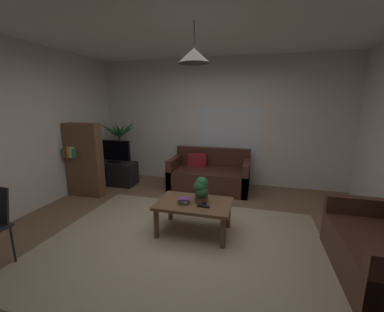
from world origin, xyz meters
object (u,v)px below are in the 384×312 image
(remote_on_table_1, at_px, (201,202))
(pendant_lamp, at_px, (194,56))
(book_on_table_0, at_px, (184,203))
(potted_plant_on_table, at_px, (201,189))
(tv_stand, at_px, (116,173))
(coffee_table, at_px, (194,207))
(tv, at_px, (114,151))
(book_on_table_1, at_px, (183,201))
(bookshelf_corner, at_px, (84,160))
(potted_palm_corner, at_px, (120,151))
(remote_on_table_0, at_px, (204,206))
(book_on_table_2, at_px, (184,199))
(couch_under_window, at_px, (209,176))

(remote_on_table_1, bearing_deg, pendant_lamp, 117.88)
(book_on_table_0, height_order, potted_plant_on_table, potted_plant_on_table)
(tv_stand, bearing_deg, remote_on_table_1, -33.96)
(coffee_table, height_order, potted_plant_on_table, potted_plant_on_table)
(coffee_table, height_order, tv, tv)
(coffee_table, distance_m, tv, 2.70)
(book_on_table_0, xyz_separation_m, pendant_lamp, (0.11, 0.08, 1.85))
(book_on_table_1, relative_size, bookshelf_corner, 0.10)
(book_on_table_0, bearing_deg, potted_palm_corner, 136.86)
(bookshelf_corner, bearing_deg, remote_on_table_0, -20.16)
(book_on_table_1, height_order, remote_on_table_0, book_on_table_1)
(book_on_table_1, height_order, tv_stand, tv_stand)
(potted_palm_corner, bearing_deg, remote_on_table_0, -40.38)
(coffee_table, height_order, book_on_table_2, book_on_table_2)
(potted_palm_corner, xyz_separation_m, bookshelf_corner, (-0.05, -1.19, 0.05))
(coffee_table, height_order, bookshelf_corner, bookshelf_corner)
(coffee_table, height_order, potted_palm_corner, potted_palm_corner)
(book_on_table_0, distance_m, potted_palm_corner, 3.05)
(book_on_table_1, bearing_deg, coffee_table, 32.84)
(coffee_table, distance_m, book_on_table_1, 0.18)
(couch_under_window, relative_size, potted_plant_on_table, 4.68)
(remote_on_table_1, bearing_deg, book_on_table_0, 137.31)
(tv_stand, distance_m, bookshelf_corner, 0.88)
(remote_on_table_0, relative_size, tv_stand, 0.18)
(remote_on_table_1, relative_size, potted_plant_on_table, 0.47)
(book_on_table_1, relative_size, remote_on_table_1, 0.86)
(remote_on_table_0, distance_m, tv_stand, 2.89)
(remote_on_table_1, xyz_separation_m, tv_stand, (-2.30, 1.55, -0.20))
(book_on_table_2, distance_m, remote_on_table_0, 0.28)
(book_on_table_2, bearing_deg, coffee_table, 35.97)
(remote_on_table_1, bearing_deg, potted_palm_corner, 78.16)
(book_on_table_1, height_order, potted_palm_corner, potted_palm_corner)
(book_on_table_0, bearing_deg, coffee_table, 33.72)
(tv_stand, distance_m, tv, 0.50)
(couch_under_window, distance_m, potted_palm_corner, 2.23)
(book_on_table_2, bearing_deg, tv_stand, 141.94)
(remote_on_table_1, bearing_deg, tv_stand, 83.67)
(coffee_table, distance_m, potted_plant_on_table, 0.27)
(coffee_table, distance_m, potted_palm_corner, 3.09)
(book_on_table_1, relative_size, tv, 0.18)
(potted_palm_corner, bearing_deg, tv_stand, -73.49)
(coffee_table, relative_size, remote_on_table_1, 6.25)
(book_on_table_2, distance_m, bookshelf_corner, 2.45)
(bookshelf_corner, bearing_deg, tv_stand, 75.76)
(coffee_table, relative_size, book_on_table_2, 6.67)
(book_on_table_0, height_order, tv_stand, tv_stand)
(remote_on_table_1, bearing_deg, potted_plant_on_table, 38.42)
(couch_under_window, distance_m, coffee_table, 1.81)
(remote_on_table_0, relative_size, bookshelf_corner, 0.11)
(couch_under_window, height_order, potted_plant_on_table, couch_under_window)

